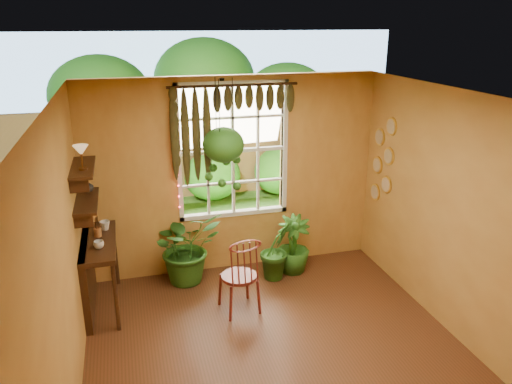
% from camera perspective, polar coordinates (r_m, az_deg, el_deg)
% --- Properties ---
extents(floor, '(4.50, 4.50, 0.00)m').
position_cam_1_polar(floor, '(5.48, 3.14, -18.88)').
color(floor, '#582C19').
rests_on(floor, ground).
extents(ceiling, '(4.50, 4.50, 0.00)m').
position_cam_1_polar(ceiling, '(4.37, 3.79, 10.26)').
color(ceiling, silver).
rests_on(ceiling, wall_back).
extents(wall_back, '(4.00, 0.00, 4.00)m').
position_cam_1_polar(wall_back, '(6.80, -2.57, 1.80)').
color(wall_back, gold).
rests_on(wall_back, floor).
extents(wall_left, '(0.00, 4.50, 4.50)m').
position_cam_1_polar(wall_left, '(4.60, -21.22, -8.36)').
color(wall_left, gold).
rests_on(wall_left, floor).
extents(wall_right, '(0.00, 4.50, 4.50)m').
position_cam_1_polar(wall_right, '(5.69, 22.95, -3.28)').
color(wall_right, gold).
rests_on(wall_right, floor).
extents(window, '(1.52, 0.10, 1.86)m').
position_cam_1_polar(window, '(6.73, -2.67, 4.73)').
color(window, white).
rests_on(window, wall_back).
extents(valance_vine, '(1.70, 0.12, 1.10)m').
position_cam_1_polar(valance_vine, '(6.48, -3.25, 9.37)').
color(valance_vine, '#3C2410').
rests_on(valance_vine, window).
extents(string_lights, '(0.03, 0.03, 1.54)m').
position_cam_1_polar(string_lights, '(6.51, -9.06, 4.47)').
color(string_lights, '#FF2633').
rests_on(string_lights, window).
extents(wall_plates, '(0.04, 0.32, 1.10)m').
position_cam_1_polar(wall_plates, '(7.02, 14.27, 3.49)').
color(wall_plates, beige).
rests_on(wall_plates, wall_right).
extents(counter_ledge, '(0.40, 1.20, 0.90)m').
position_cam_1_polar(counter_ledge, '(6.37, -18.29, -8.21)').
color(counter_ledge, '#3C2410').
rests_on(counter_ledge, floor).
extents(shelf_lower, '(0.25, 0.90, 0.04)m').
position_cam_1_polar(shelf_lower, '(6.04, -18.79, -1.00)').
color(shelf_lower, '#3C2410').
rests_on(shelf_lower, wall_left).
extents(shelf_upper, '(0.25, 0.90, 0.04)m').
position_cam_1_polar(shelf_upper, '(5.92, -19.20, 2.64)').
color(shelf_upper, '#3C2410').
rests_on(shelf_upper, wall_left).
extents(backyard, '(14.00, 10.00, 12.00)m').
position_cam_1_polar(backyard, '(11.28, -6.61, 8.32)').
color(backyard, '#235117').
rests_on(backyard, ground).
extents(windsor_chair, '(0.49, 0.52, 1.15)m').
position_cam_1_polar(windsor_chair, '(6.11, -1.83, -10.72)').
color(windsor_chair, maroon).
rests_on(windsor_chair, floor).
extents(potted_plant_left, '(1.10, 1.02, 1.00)m').
position_cam_1_polar(potted_plant_left, '(6.76, -7.92, -6.19)').
color(potted_plant_left, '#124414').
rests_on(potted_plant_left, floor).
extents(potted_plant_mid, '(0.57, 0.52, 0.85)m').
position_cam_1_polar(potted_plant_mid, '(6.81, 2.37, -6.55)').
color(potted_plant_mid, '#124414').
rests_on(potted_plant_mid, floor).
extents(potted_plant_right, '(0.57, 0.57, 0.82)m').
position_cam_1_polar(potted_plant_right, '(6.99, 4.26, -6.03)').
color(potted_plant_right, '#124414').
rests_on(potted_plant_right, floor).
extents(hanging_basket, '(0.53, 0.53, 1.43)m').
position_cam_1_polar(hanging_basket, '(6.37, -3.75, 5.11)').
color(hanging_basket, black).
rests_on(hanging_basket, ceiling).
extents(cup_a, '(0.15, 0.15, 0.09)m').
position_cam_1_polar(cup_a, '(5.98, -17.52, -5.76)').
color(cup_a, silver).
rests_on(cup_a, counter_ledge).
extents(cup_b, '(0.12, 0.12, 0.11)m').
position_cam_1_polar(cup_b, '(6.46, -16.89, -3.68)').
color(cup_b, beige).
rests_on(cup_b, counter_ledge).
extents(brush_jar, '(0.09, 0.09, 0.32)m').
position_cam_1_polar(brush_jar, '(6.27, -17.70, -3.80)').
color(brush_jar, brown).
rests_on(brush_jar, counter_ledge).
extents(shelf_vase, '(0.16, 0.16, 0.15)m').
position_cam_1_polar(shelf_vase, '(6.28, -18.71, 0.66)').
color(shelf_vase, '#B2AD99').
rests_on(shelf_vase, shelf_lower).
extents(tiffany_lamp, '(0.17, 0.17, 0.28)m').
position_cam_1_polar(tiffany_lamp, '(5.71, -19.37, 4.35)').
color(tiffany_lamp, '#543318').
rests_on(tiffany_lamp, shelf_upper).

